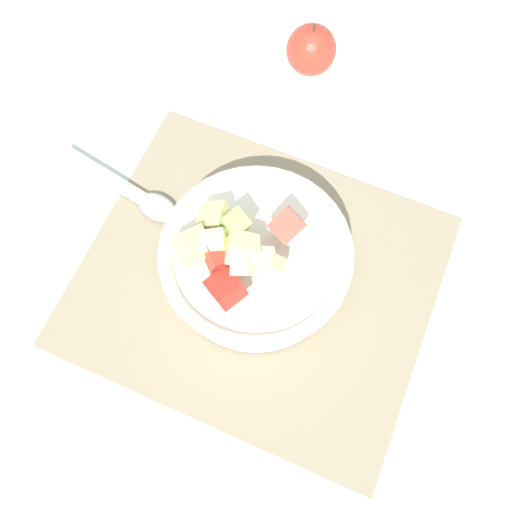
{
  "coord_description": "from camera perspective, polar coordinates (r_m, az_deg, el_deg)",
  "views": [
    {
      "loc": [
        0.09,
        -0.21,
        0.67
      ],
      "look_at": [
        -0.01,
        0.01,
        0.05
      ],
      "focal_mm": 38.62,
      "sensor_mm": 36.0,
      "label": 1
    }
  ],
  "objects": [
    {
      "name": "ground_plane",
      "position": [
        0.7,
        0.09,
        -2.52
      ],
      "size": [
        2.4,
        2.4,
        0.0
      ],
      "primitive_type": "plane",
      "color": "silver"
    },
    {
      "name": "placemat",
      "position": [
        0.7,
        0.1,
        -2.44
      ],
      "size": [
        0.44,
        0.37,
        0.01
      ],
      "primitive_type": "cube",
      "color": "gray",
      "rests_on": "ground_plane"
    },
    {
      "name": "salad_bowl",
      "position": [
        0.66,
        -0.14,
        -0.26
      ],
      "size": [
        0.23,
        0.23,
        0.13
      ],
      "color": "white",
      "rests_on": "placemat"
    },
    {
      "name": "serving_spoon",
      "position": [
        0.75,
        -12.27,
        6.21
      ],
      "size": [
        0.19,
        0.06,
        0.01
      ],
      "color": "#B7B7BC",
      "rests_on": "placemat"
    },
    {
      "name": "whole_apple",
      "position": [
        0.85,
        5.74,
        20.49
      ],
      "size": [
        0.07,
        0.07,
        0.08
      ],
      "color": "#BC3828",
      "rests_on": "ground_plane"
    }
  ]
}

